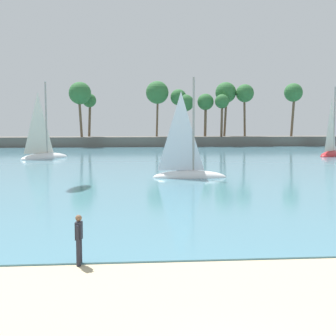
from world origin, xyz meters
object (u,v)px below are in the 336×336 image
Objects in this scene: person_at_waterline at (79,238)px; sailboat_toward_headland at (188,168)px; sailboat_mid_bay at (44,151)px; sailboat_near_shore at (332,149)px.

sailboat_toward_headland is (6.65, 23.41, -0.05)m from person_at_waterline.
person_at_waterline is at bearing -105.86° from sailboat_toward_headland.
sailboat_toward_headland is at bearing -54.95° from sailboat_mid_bay.
person_at_waterline is 0.17× the size of sailboat_mid_bay.
sailboat_near_shore is at bearing 57.99° from person_at_waterline.
sailboat_near_shore is at bearing 45.75° from sailboat_toward_headland.
sailboat_toward_headland is at bearing -134.25° from sailboat_near_shore.
sailboat_mid_bay is at bearing -177.92° from sailboat_near_shore.
sailboat_near_shore is 31.92m from sailboat_toward_headland.
person_at_waterline is 45.71m from sailboat_mid_bay.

